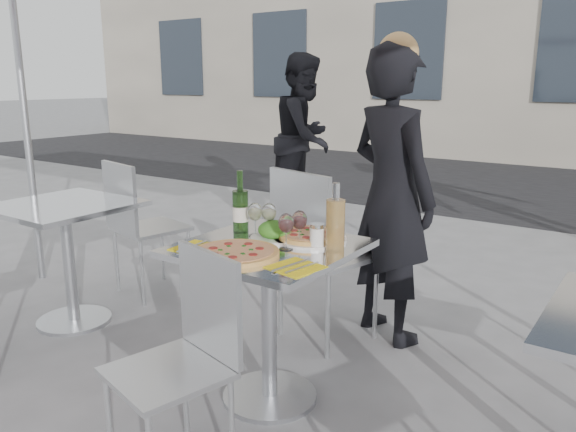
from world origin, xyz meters
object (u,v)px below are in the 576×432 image
Objects in this scene: pizza_near at (236,252)px; wineglass_red_a at (286,224)px; side_chair_lfar at (137,218)px; pizza_far at (310,237)px; wineglass_red_b at (299,221)px; woman_diner at (392,196)px; chair_far at (315,243)px; main_table at (269,290)px; wine_bottle at (240,209)px; wineglass_white_b at (269,213)px; carafe at (335,224)px; wineglass_white_a at (255,213)px; sugar_shaker at (317,236)px; chair_near at (187,345)px; side_table_left at (67,238)px; napkin_left at (197,247)px; salad_plate at (275,232)px; pedestrian_a at (305,137)px; napkin_right at (296,267)px.

wineglass_red_a reaches higher than pizza_near.
side_chair_lfar reaches higher than pizza_far.
wineglass_red_b reaches higher than pizza_far.
pizza_far is at bearing 110.36° from woman_diner.
pizza_near is (0.12, -0.81, 0.17)m from chair_far.
wine_bottle reaches higher than main_table.
wineglass_white_b is 1.00× the size of wineglass_red_b.
wine_bottle is (-0.34, -0.07, 0.10)m from pizza_far.
carafe is at bearing -3.27° from wineglass_white_b.
wineglass_white_a is at bearing 158.71° from wineglass_red_a.
sugar_shaker is 0.68× the size of wineglass_white_b.
chair_near is 0.78m from carafe.
main_table is at bearing -54.69° from wineglass_white_b.
side_table_left is at bearing -175.74° from wine_bottle.
sugar_shaker reaches higher than main_table.
wine_bottle reaches higher than napkin_left.
pizza_far is (-0.04, -0.78, -0.06)m from woman_diner.
salad_plate is (-0.06, 0.63, 0.29)m from chair_near.
main_table is at bearing -149.32° from wineglass_red_b.
pedestrian_a is at bearing 120.32° from wineglass_white_b.
woman_diner reaches higher than sugar_shaker.
sugar_shaker is 0.15m from wineglass_red_a.
pizza_near is 0.20m from napkin_left.
salad_plate is at bearing 101.62° from woman_diner.
wineglass_red_a is 0.08m from wineglass_red_b.
side_chair_lfar is 5.92× the size of wineglass_red_a.
woman_diner is 10.46× the size of wineglass_red_b.
pizza_far is 0.36m from wine_bottle.
woman_diner reaches higher than pizza_near.
side_table_left is at bearing 38.82° from chair_far.
napkin_right is at bearing -59.11° from wineglass_red_b.
wineglass_red_a reaches higher than main_table.
pizza_near reaches higher than napkin_left.
side_chair_lfar reaches higher than main_table.
napkin_left is (-0.09, -0.30, -0.11)m from wineglass_white_a.
wine_bottle is at bearing 173.17° from side_chair_lfar.
woman_diner is 5.59× the size of wine_bottle.
carafe is 1.84× the size of wineglass_red_b.
carafe is at bearing -24.21° from pizza_far.
pizza_near is at bearing 112.65° from chair_far.
pizza_far is (1.94, -2.94, -0.10)m from pedestrian_a.
carafe is at bearing 122.17° from woman_diner.
chair_near is (0.03, -0.54, -0.04)m from main_table.
main_table is 3.59× the size of napkin_right.
side_chair_lfar reaches higher than side_table_left.
salad_plate reaches higher than main_table.
wineglass_white_b is 0.37m from napkin_left.
chair_far reaches higher than wineglass_white_b.
side_table_left is at bearing 103.33° from side_chair_lfar.
chair_near is at bearing -98.14° from wineglass_red_a.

